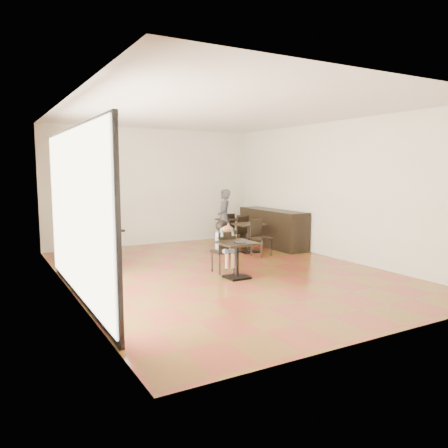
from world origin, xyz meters
TOP-DOWN VIEW (x-y plane):
  - floor at (0.00, 0.00)m, footprint 6.00×8.00m
  - ceiling at (0.00, 0.00)m, footprint 6.00×8.00m
  - wall_back at (0.00, 4.00)m, footprint 6.00×0.01m
  - wall_front at (0.00, -4.00)m, footprint 6.00×0.01m
  - wall_left at (-3.00, 0.00)m, footprint 0.01×8.00m
  - wall_right at (3.00, 0.00)m, footprint 0.01×8.00m
  - storefront_window at (-2.97, -0.50)m, footprint 0.04×4.50m
  - child_table at (-0.03, -0.55)m, footprint 0.67×0.67m
  - child_chair at (-0.03, 0.00)m, footprint 0.38×0.38m
  - child at (-0.03, 0.00)m, footprint 0.38×0.53m
  - plate at (-0.03, -0.65)m, footprint 0.24×0.24m
  - pizza_slice at (-0.03, -0.19)m, footprint 0.25×0.19m
  - adult_patron at (1.64, 2.87)m, footprint 0.55×0.66m
  - cafe_table_mid at (1.63, 1.60)m, footprint 0.82×0.82m
  - cafe_table_left at (-2.01, 1.78)m, footprint 0.98×0.98m
  - cafe_table_back at (1.98, 3.17)m, footprint 0.83×0.83m
  - chair_mid_a at (1.63, 2.15)m, footprint 0.47×0.47m
  - chair_mid_b at (1.63, 1.05)m, footprint 0.47×0.47m
  - chair_left_a at (-2.01, 2.33)m, footprint 0.56×0.56m
  - chair_left_b at (-2.01, 1.23)m, footprint 0.56×0.56m
  - chair_back_a at (2.12, 3.50)m, footprint 0.47×0.47m
  - chair_back_b at (2.12, 2.62)m, footprint 0.47×0.47m
  - service_counter at (2.65, 2.00)m, footprint 0.60×2.40m

SIDE VIEW (x-z plane):
  - floor at x=0.00m, z-range -0.01..0.01m
  - cafe_table_back at x=1.98m, z-range 0.00..0.67m
  - child_table at x=-0.03m, z-range 0.00..0.71m
  - cafe_table_mid at x=1.63m, z-range 0.00..0.73m
  - chair_back_a at x=2.12m, z-range 0.00..0.81m
  - chair_back_b at x=2.12m, z-range 0.00..0.81m
  - cafe_table_left at x=-2.01m, z-range 0.00..0.82m
  - child_chair at x=-0.03m, z-range 0.00..0.85m
  - chair_mid_a at x=1.63m, z-range 0.00..0.88m
  - chair_mid_b at x=1.63m, z-range 0.00..0.88m
  - chair_left_a at x=-2.01m, z-range 0.00..0.98m
  - chair_left_b at x=-2.01m, z-range 0.00..0.98m
  - service_counter at x=2.65m, z-range 0.00..1.00m
  - child at x=-0.03m, z-range 0.00..1.07m
  - plate at x=-0.03m, z-range 0.71..0.72m
  - adult_patron at x=1.64m, z-range 0.00..1.54m
  - pizza_slice at x=-0.03m, z-range 0.90..0.95m
  - storefront_window at x=-2.97m, z-range 0.10..2.70m
  - wall_back at x=0.00m, z-range 0.00..3.20m
  - wall_front at x=0.00m, z-range 0.00..3.20m
  - wall_left at x=-3.00m, z-range 0.00..3.20m
  - wall_right at x=3.00m, z-range 0.00..3.20m
  - ceiling at x=0.00m, z-range 3.20..3.21m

